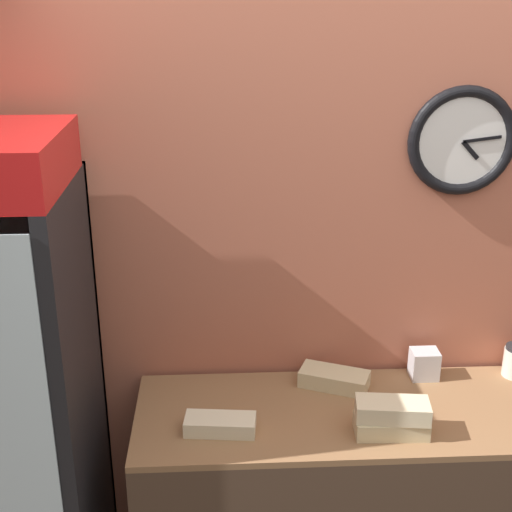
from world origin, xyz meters
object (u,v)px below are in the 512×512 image
(sandwich_flat_left, at_px, (220,424))
(sandwich_flat_right, at_px, (334,379))
(sandwich_stack_bottom, at_px, (391,426))
(napkin_dispenser, at_px, (424,364))
(sandwich_stack_middle, at_px, (393,410))

(sandwich_flat_left, height_order, sandwich_flat_right, sandwich_flat_right)
(sandwich_stack_bottom, xyz_separation_m, napkin_dispenser, (0.22, 0.38, 0.03))
(sandwich_stack_bottom, bearing_deg, sandwich_stack_middle, 180.00)
(sandwich_flat_right, relative_size, napkin_dispenser, 2.46)
(napkin_dispenser, bearing_deg, sandwich_flat_right, -172.52)
(sandwich_stack_middle, height_order, sandwich_flat_right, sandwich_stack_middle)
(sandwich_flat_right, distance_m, napkin_dispenser, 0.38)
(sandwich_flat_left, bearing_deg, sandwich_stack_middle, -4.40)
(sandwich_stack_bottom, xyz_separation_m, sandwich_flat_left, (-0.61, 0.05, -0.00))
(napkin_dispenser, bearing_deg, sandwich_stack_bottom, -120.28)
(napkin_dispenser, bearing_deg, sandwich_stack_middle, -120.28)
(sandwich_stack_middle, bearing_deg, sandwich_flat_left, 175.60)
(sandwich_stack_middle, distance_m, napkin_dispenser, 0.44)
(sandwich_stack_bottom, xyz_separation_m, sandwich_stack_middle, (-0.00, 0.00, 0.07))
(sandwich_flat_left, height_order, napkin_dispenser, napkin_dispenser)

